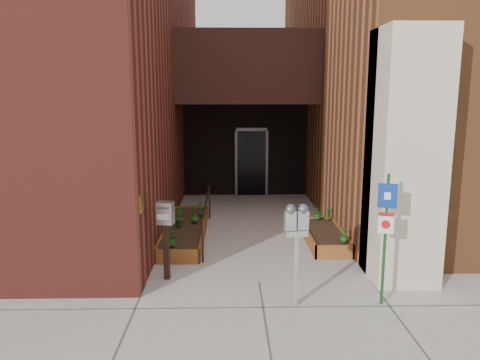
{
  "coord_description": "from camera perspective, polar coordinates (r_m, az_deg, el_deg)",
  "views": [
    {
      "loc": [
        -0.52,
        -7.82,
        3.32
      ],
      "look_at": [
        -0.3,
        1.8,
        1.51
      ],
      "focal_mm": 35.0,
      "sensor_mm": 36.0,
      "label": 1
    }
  ],
  "objects": [
    {
      "name": "shrub_left_c",
      "position": [
        11.11,
        -5.57,
        -4.31
      ],
      "size": [
        0.26,
        0.26,
        0.33
      ],
      "primitive_type": "imported",
      "rotation": [
        0.0,
        0.0,
        3.98
      ],
      "color": "#2D621C",
      "rests_on": "planter_left"
    },
    {
      "name": "sign_post",
      "position": [
        7.59,
        17.35,
        -5.34
      ],
      "size": [
        0.28,
        0.11,
        2.1
      ],
      "color": "#153B16",
      "rests_on": "ground"
    },
    {
      "name": "shrub_left_a",
      "position": [
        9.51,
        -8.25,
        -6.8
      ],
      "size": [
        0.37,
        0.37,
        0.37
      ],
      "primitive_type": "imported",
      "rotation": [
        0.0,
        0.0,
        0.1
      ],
      "color": "#205E1A",
      "rests_on": "planter_left"
    },
    {
      "name": "shrub_right_a",
      "position": [
        9.84,
        12.6,
        -6.58
      ],
      "size": [
        0.24,
        0.24,
        0.3
      ],
      "primitive_type": "imported",
      "rotation": [
        0.0,
        0.0,
        0.79
      ],
      "color": "#175117",
      "rests_on": "planter_right"
    },
    {
      "name": "payment_dropbox",
      "position": [
        8.41,
        -9.05,
        -5.3
      ],
      "size": [
        0.32,
        0.26,
        1.43
      ],
      "color": "black",
      "rests_on": "ground"
    },
    {
      "name": "shrub_left_d",
      "position": [
        11.65,
        -4.89,
        -3.52
      ],
      "size": [
        0.22,
        0.22,
        0.36
      ],
      "primitive_type": "imported",
      "rotation": [
        0.0,
        0.0,
        4.93
      ],
      "color": "#1A5D20",
      "rests_on": "planter_left"
    },
    {
      "name": "handrail",
      "position": [
        10.79,
        -4.11,
        -3.19
      ],
      "size": [
        0.04,
        3.34,
        0.9
      ],
      "color": "black",
      "rests_on": "ground"
    },
    {
      "name": "shrub_left_b",
      "position": [
        10.85,
        -7.46,
        -4.51
      ],
      "size": [
        0.28,
        0.28,
        0.4
      ],
      "primitive_type": "imported",
      "rotation": [
        0.0,
        0.0,
        1.88
      ],
      "color": "#1D5A19",
      "rests_on": "planter_left"
    },
    {
      "name": "planter_left",
      "position": [
        11.04,
        -6.67,
        -6.22
      ],
      "size": [
        0.9,
        3.6,
        0.3
      ],
      "color": "brown",
      "rests_on": "ground"
    },
    {
      "name": "architecture",
      "position": [
        14.81,
        -0.01,
        17.07
      ],
      "size": [
        20.0,
        14.6,
        10.0
      ],
      "color": "maroon",
      "rests_on": "ground"
    },
    {
      "name": "shrub_right_c",
      "position": [
        11.48,
        9.44,
        -3.9
      ],
      "size": [
        0.42,
        0.42,
        0.33
      ],
      "primitive_type": "imported",
      "rotation": [
        0.0,
        0.0,
        4.12
      ],
      "color": "#1A5217",
      "rests_on": "planter_right"
    },
    {
      "name": "planter_right",
      "position": [
        10.72,
        10.21,
        -6.83
      ],
      "size": [
        0.8,
        2.2,
        0.3
      ],
      "color": "brown",
      "rests_on": "ground"
    },
    {
      "name": "shrub_right_b",
      "position": [
        11.41,
        10.74,
        -4.06
      ],
      "size": [
        0.22,
        0.22,
        0.32
      ],
      "primitive_type": "imported",
      "rotation": [
        0.0,
        0.0,
        2.79
      ],
      "color": "#29611B",
      "rests_on": "planter_right"
    },
    {
      "name": "ground",
      "position": [
        8.51,
        2.33,
        -12.33
      ],
      "size": [
        80.0,
        80.0,
        0.0
      ],
      "primitive_type": "plane",
      "color": "#9E9991",
      "rests_on": "ground"
    },
    {
      "name": "parking_meter",
      "position": [
        7.25,
        6.87,
        -5.78
      ],
      "size": [
        0.38,
        0.19,
        1.65
      ],
      "color": "#ADADAF",
      "rests_on": "ground"
    }
  ]
}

